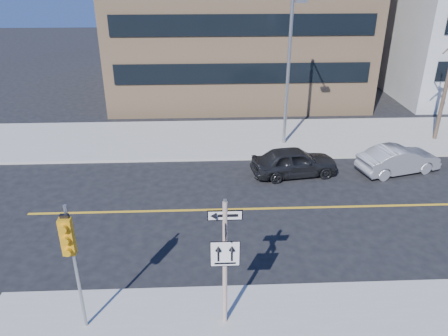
{
  "coord_description": "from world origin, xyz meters",
  "views": [
    {
      "loc": [
        -0.45,
        -12.04,
        9.68
      ],
      "look_at": [
        0.26,
        4.0,
        1.97
      ],
      "focal_mm": 35.0,
      "sensor_mm": 36.0,
      "label": 1
    }
  ],
  "objects_px": {
    "sign_pole": "(225,257)",
    "parked_car_a": "(294,162)",
    "parked_car_b": "(399,160)",
    "traffic_signal": "(70,246)",
    "streetlight_a": "(290,63)"
  },
  "relations": [
    {
      "from": "parked_car_a",
      "to": "parked_car_b",
      "type": "xyz_separation_m",
      "value": [
        5.24,
        0.09,
        -0.04
      ]
    },
    {
      "from": "sign_pole",
      "to": "streetlight_a",
      "type": "distance_m",
      "value": 14.05
    },
    {
      "from": "traffic_signal",
      "to": "streetlight_a",
      "type": "xyz_separation_m",
      "value": [
        8.0,
        13.42,
        1.73
      ]
    },
    {
      "from": "traffic_signal",
      "to": "streetlight_a",
      "type": "height_order",
      "value": "streetlight_a"
    },
    {
      "from": "traffic_signal",
      "to": "parked_car_a",
      "type": "bearing_deg",
      "value": 51.41
    },
    {
      "from": "parked_car_a",
      "to": "traffic_signal",
      "type": "bearing_deg",
      "value": 133.06
    },
    {
      "from": "traffic_signal",
      "to": "streetlight_a",
      "type": "bearing_deg",
      "value": 59.2
    },
    {
      "from": "sign_pole",
      "to": "parked_car_b",
      "type": "relative_size",
      "value": 0.99
    },
    {
      "from": "parked_car_a",
      "to": "streetlight_a",
      "type": "bearing_deg",
      "value": -10.67
    },
    {
      "from": "traffic_signal",
      "to": "parked_car_b",
      "type": "xyz_separation_m",
      "value": [
        13.09,
        9.93,
        -2.35
      ]
    },
    {
      "from": "sign_pole",
      "to": "parked_car_a",
      "type": "bearing_deg",
      "value": 68.32
    },
    {
      "from": "parked_car_b",
      "to": "sign_pole",
      "type": "bearing_deg",
      "value": 121.76
    },
    {
      "from": "parked_car_a",
      "to": "parked_car_b",
      "type": "bearing_deg",
      "value": -97.41
    },
    {
      "from": "sign_pole",
      "to": "streetlight_a",
      "type": "height_order",
      "value": "streetlight_a"
    },
    {
      "from": "sign_pole",
      "to": "streetlight_a",
      "type": "bearing_deg",
      "value": 73.23
    }
  ]
}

